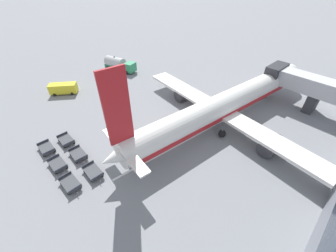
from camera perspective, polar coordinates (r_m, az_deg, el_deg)
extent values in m
plane|color=gray|center=(43.95, 1.33, 9.26)|extent=(500.00, 500.00, 0.00)
cube|color=silver|center=(44.13, 36.43, 8.65)|extent=(15.45, 3.84, 2.77)
cube|color=#2D2D33|center=(45.73, 27.61, 12.76)|extent=(2.55, 5.13, 3.33)
cube|color=#38383D|center=(45.36, 35.00, 5.34)|extent=(1.69, 3.09, 3.36)
cylinder|color=white|center=(35.49, 16.08, 6.21)|extent=(8.95, 39.30, 3.91)
sphere|color=white|center=(51.33, 30.39, 12.54)|extent=(3.71, 3.71, 3.71)
cone|color=white|center=(25.50, -13.27, -7.82)|extent=(4.29, 5.13, 3.71)
cube|color=red|center=(21.74, -13.93, 4.69)|extent=(0.66, 2.94, 8.74)
cube|color=white|center=(25.25, -12.08, -6.26)|extent=(9.80, 2.61, 0.24)
cube|color=white|center=(34.85, 14.20, 4.21)|extent=(34.81, 7.87, 0.44)
cylinder|color=#333338|center=(32.37, 26.59, -4.89)|extent=(2.79, 3.81, 2.35)
cylinder|color=#333338|center=(41.02, 4.61, 8.85)|extent=(2.79, 3.81, 2.35)
cube|color=red|center=(35.84, 15.89, 5.28)|extent=(8.52, 35.43, 0.70)
cylinder|color=#56565B|center=(45.73, 25.45, 8.71)|extent=(0.24, 0.24, 1.72)
sphere|color=black|center=(46.10, 25.17, 7.79)|extent=(1.19, 1.19, 1.19)
cylinder|color=#56565B|center=(32.49, 14.96, -0.83)|extent=(0.24, 0.24, 1.72)
sphere|color=black|center=(33.02, 14.72, -1.99)|extent=(1.19, 1.19, 1.19)
cylinder|color=#56565B|center=(35.38, 8.03, 3.78)|extent=(0.24, 0.24, 1.72)
sphere|color=black|center=(35.87, 7.91, 2.65)|extent=(1.19, 1.19, 1.19)
cube|color=#2D8C5B|center=(53.22, -10.42, 15.75)|extent=(2.67, 2.91, 2.13)
cube|color=#236B4C|center=(56.56, -14.25, 15.62)|extent=(5.81, 3.77, 1.18)
cylinder|color=#B7BABC|center=(56.13, -14.44, 16.75)|extent=(5.58, 3.84, 2.59)
sphere|color=#333338|center=(55.70, -14.66, 17.98)|extent=(0.44, 0.44, 0.44)
sphere|color=black|center=(52.98, -11.34, 14.33)|extent=(0.90, 0.90, 0.90)
sphere|color=black|center=(54.60, -9.77, 15.24)|extent=(0.90, 0.90, 0.90)
sphere|color=black|center=(56.91, -16.24, 15.26)|extent=(0.90, 0.90, 0.90)
sphere|color=black|center=(58.42, -14.65, 16.12)|extent=(0.90, 0.90, 0.90)
cube|color=yellow|center=(48.20, -27.03, 9.33)|extent=(4.81, 5.42, 1.86)
cube|color=#1E232D|center=(47.23, -24.16, 10.09)|extent=(1.39, 1.09, 0.65)
sphere|color=black|center=(47.23, -25.03, 8.12)|extent=(0.60, 0.60, 0.60)
sphere|color=black|center=(48.82, -24.55, 9.22)|extent=(0.60, 0.60, 0.60)
sphere|color=black|center=(48.43, -28.92, 7.59)|extent=(0.60, 0.60, 0.60)
sphere|color=black|center=(49.98, -28.33, 8.69)|extent=(0.60, 0.60, 0.60)
cube|color=#424449|center=(34.40, -30.66, -5.21)|extent=(2.83, 1.74, 0.10)
cube|color=#2D333D|center=(33.20, -30.07, -6.17)|extent=(0.12, 1.67, 0.32)
cube|color=#2D333D|center=(35.37, -31.42, -3.81)|extent=(0.12, 1.67, 0.32)
cube|color=#333338|center=(33.10, -29.68, -6.94)|extent=(0.70, 0.08, 0.06)
sphere|color=black|center=(33.82, -31.05, -7.05)|extent=(0.36, 0.36, 0.36)
sphere|color=black|center=(33.90, -28.88, -6.02)|extent=(0.36, 0.36, 0.36)
sphere|color=black|center=(35.37, -31.98, -5.32)|extent=(0.36, 0.36, 0.36)
sphere|color=black|center=(35.45, -29.90, -4.33)|extent=(0.36, 0.36, 0.36)
cube|color=#424449|center=(31.17, -28.31, -9.21)|extent=(2.80, 1.68, 0.10)
cube|color=#2D333D|center=(30.04, -27.48, -10.39)|extent=(0.09, 1.67, 0.32)
cube|color=#2D333D|center=(32.06, -29.29, -7.59)|extent=(0.09, 1.67, 0.32)
cube|color=#333338|center=(29.98, -27.02, -11.24)|extent=(0.70, 0.06, 0.06)
sphere|color=black|center=(30.66, -28.63, -11.32)|extent=(0.36, 0.36, 0.36)
sphere|color=black|center=(30.77, -26.25, -10.10)|extent=(0.36, 0.36, 0.36)
sphere|color=black|center=(32.10, -29.88, -9.26)|extent=(0.36, 0.36, 0.36)
sphere|color=black|center=(32.21, -27.61, -8.11)|extent=(0.36, 0.36, 0.36)
cube|color=#424449|center=(28.23, -25.50, -14.05)|extent=(2.81, 1.71, 0.10)
cube|color=#2D333D|center=(27.17, -24.41, -15.53)|extent=(0.11, 1.67, 0.32)
cube|color=#2D333D|center=(29.01, -26.73, -12.15)|extent=(0.11, 1.67, 0.32)
cube|color=#333338|center=(27.17, -23.86, -16.46)|extent=(0.70, 0.07, 0.06)
sphere|color=black|center=(27.80, -25.76, -16.47)|extent=(0.36, 0.36, 0.36)
sphere|color=black|center=(27.93, -23.13, -15.05)|extent=(0.36, 0.36, 0.36)
sphere|color=black|center=(29.10, -27.37, -13.99)|extent=(0.36, 0.36, 0.36)
sphere|color=black|center=(29.23, -24.86, -12.67)|extent=(0.36, 0.36, 0.36)
cube|color=#424449|center=(34.50, -26.44, -3.41)|extent=(2.82, 1.72, 0.10)
cube|color=#2D333D|center=(33.31, -25.69, -4.29)|extent=(0.11, 1.67, 0.32)
cube|color=#2D333D|center=(35.46, -27.32, -2.07)|extent=(0.11, 1.67, 0.32)
cube|color=#333338|center=(33.22, -25.28, -5.05)|extent=(0.70, 0.07, 0.06)
sphere|color=black|center=(33.87, -26.73, -5.22)|extent=(0.36, 0.36, 0.36)
sphere|color=black|center=(34.07, -24.60, -4.17)|extent=(0.36, 0.36, 0.36)
sphere|color=black|center=(35.41, -27.87, -3.57)|extent=(0.36, 0.36, 0.36)
sphere|color=black|center=(35.60, -25.82, -2.58)|extent=(0.36, 0.36, 0.36)
cube|color=#424449|center=(31.38, -23.66, -7.08)|extent=(2.86, 1.79, 0.10)
cube|color=#2D333D|center=(30.25, -22.77, -8.21)|extent=(0.15, 1.67, 0.32)
cube|color=#2D333D|center=(32.26, -24.68, -5.48)|extent=(0.15, 1.67, 0.32)
cube|color=#333338|center=(30.19, -22.33, -9.06)|extent=(0.70, 0.09, 0.06)
sphere|color=black|center=(30.83, -23.98, -9.14)|extent=(0.36, 0.36, 0.36)
sphere|color=black|center=(31.02, -21.62, -7.98)|extent=(0.36, 0.36, 0.36)
sphere|color=black|center=(32.27, -25.29, -7.13)|extent=(0.36, 0.36, 0.36)
sphere|color=black|center=(32.45, -23.04, -6.04)|extent=(0.36, 0.36, 0.36)
cube|color=#424449|center=(28.40, -20.10, -11.68)|extent=(2.84, 1.76, 0.10)
cube|color=#2D333D|center=(27.36, -18.92, -13.10)|extent=(0.14, 1.67, 0.32)
cube|color=#2D333D|center=(29.18, -21.38, -9.81)|extent=(0.14, 1.67, 0.32)
cube|color=#333338|center=(27.36, -18.39, -14.04)|extent=(0.70, 0.08, 0.06)
sphere|color=black|center=(27.93, -20.34, -14.05)|extent=(0.36, 0.36, 0.36)
sphere|color=black|center=(28.16, -17.75, -12.69)|extent=(0.36, 0.36, 0.36)
sphere|color=black|center=(29.23, -22.04, -11.64)|extent=(0.36, 0.36, 0.36)
sphere|color=black|center=(29.45, -19.57, -10.38)|extent=(0.36, 0.36, 0.36)
cube|color=white|center=(31.27, 3.87, -4.67)|extent=(3.25, 22.58, 0.01)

